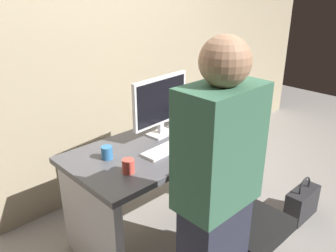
{
  "coord_description": "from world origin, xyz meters",
  "views": [
    {
      "loc": [
        -1.57,
        -1.69,
        1.83
      ],
      "look_at": [
        0.0,
        -0.05,
        0.89
      ],
      "focal_mm": 37.23,
      "sensor_mm": 36.0,
      "label": 1
    }
  ],
  "objects_px": {
    "office_chair": "(238,224)",
    "cell_phone": "(226,129)",
    "keyboard": "(169,148)",
    "monitor": "(161,103)",
    "mouse": "(194,135)",
    "cup_near_keyboard": "(128,166)",
    "cup_by_monitor": "(107,153)",
    "desk": "(163,170)",
    "person_at_desk": "(216,204)",
    "book_stack": "(199,115)",
    "handbag": "(302,203)"
  },
  "relations": [
    {
      "from": "desk",
      "to": "person_at_desk",
      "type": "xyz_separation_m",
      "value": [
        -0.43,
        -0.83,
        0.33
      ]
    },
    {
      "from": "cup_near_keyboard",
      "to": "cell_phone",
      "type": "relative_size",
      "value": 0.61
    },
    {
      "from": "monitor",
      "to": "cup_near_keyboard",
      "type": "xyz_separation_m",
      "value": [
        -0.54,
        -0.29,
        -0.21
      ]
    },
    {
      "from": "person_at_desk",
      "to": "cup_near_keyboard",
      "type": "distance_m",
      "value": 0.67
    },
    {
      "from": "keyboard",
      "to": "handbag",
      "type": "bearing_deg",
      "value": -35.94
    },
    {
      "from": "handbag",
      "to": "cup_near_keyboard",
      "type": "bearing_deg",
      "value": 157.93
    },
    {
      "from": "book_stack",
      "to": "handbag",
      "type": "height_order",
      "value": "book_stack"
    },
    {
      "from": "handbag",
      "to": "keyboard",
      "type": "bearing_deg",
      "value": 147.18
    },
    {
      "from": "office_chair",
      "to": "cup_near_keyboard",
      "type": "bearing_deg",
      "value": 127.63
    },
    {
      "from": "desk",
      "to": "cup_by_monitor",
      "type": "xyz_separation_m",
      "value": [
        -0.43,
        0.08,
        0.27
      ]
    },
    {
      "from": "desk",
      "to": "mouse",
      "type": "distance_m",
      "value": 0.35
    },
    {
      "from": "book_stack",
      "to": "office_chair",
      "type": "bearing_deg",
      "value": -122.11
    },
    {
      "from": "office_chair",
      "to": "monitor",
      "type": "distance_m",
      "value": 1.01
    },
    {
      "from": "desk",
      "to": "monitor",
      "type": "bearing_deg",
      "value": 53.49
    },
    {
      "from": "monitor",
      "to": "cup_near_keyboard",
      "type": "distance_m",
      "value": 0.64
    },
    {
      "from": "keyboard",
      "to": "cup_by_monitor",
      "type": "xyz_separation_m",
      "value": [
        -0.39,
        0.18,
        0.03
      ]
    },
    {
      "from": "monitor",
      "to": "cell_phone",
      "type": "relative_size",
      "value": 3.76
    },
    {
      "from": "mouse",
      "to": "cup_by_monitor",
      "type": "bearing_deg",
      "value": 165.99
    },
    {
      "from": "mouse",
      "to": "cup_by_monitor",
      "type": "relative_size",
      "value": 1.15
    },
    {
      "from": "mouse",
      "to": "handbag",
      "type": "xyz_separation_m",
      "value": [
        0.66,
        -0.62,
        -0.62
      ]
    },
    {
      "from": "office_chair",
      "to": "keyboard",
      "type": "distance_m",
      "value": 0.69
    },
    {
      "from": "person_at_desk",
      "to": "keyboard",
      "type": "relative_size",
      "value": 3.81
    },
    {
      "from": "keyboard",
      "to": "mouse",
      "type": "bearing_deg",
      "value": -0.28
    },
    {
      "from": "cell_phone",
      "to": "handbag",
      "type": "height_order",
      "value": "cell_phone"
    },
    {
      "from": "desk",
      "to": "keyboard",
      "type": "height_order",
      "value": "keyboard"
    },
    {
      "from": "cup_by_monitor",
      "to": "book_stack",
      "type": "height_order",
      "value": "book_stack"
    },
    {
      "from": "monitor",
      "to": "office_chair",
      "type": "bearing_deg",
      "value": -97.91
    },
    {
      "from": "handbag",
      "to": "book_stack",
      "type": "bearing_deg",
      "value": 119.52
    },
    {
      "from": "desk",
      "to": "keyboard",
      "type": "bearing_deg",
      "value": -111.24
    },
    {
      "from": "cup_near_keyboard",
      "to": "handbag",
      "type": "distance_m",
      "value": 1.59
    },
    {
      "from": "cup_near_keyboard",
      "to": "cell_phone",
      "type": "height_order",
      "value": "cup_near_keyboard"
    },
    {
      "from": "person_at_desk",
      "to": "monitor",
      "type": "xyz_separation_m",
      "value": [
        0.52,
        0.96,
        0.15
      ]
    },
    {
      "from": "mouse",
      "to": "cup_near_keyboard",
      "type": "bearing_deg",
      "value": -173.7
    },
    {
      "from": "cell_phone",
      "to": "handbag",
      "type": "distance_m",
      "value": 0.9
    },
    {
      "from": "handbag",
      "to": "monitor",
      "type": "bearing_deg",
      "value": 134.28
    },
    {
      "from": "cell_phone",
      "to": "cup_by_monitor",
      "type": "bearing_deg",
      "value": 143.66
    },
    {
      "from": "person_at_desk",
      "to": "book_stack",
      "type": "relative_size",
      "value": 8.01
    },
    {
      "from": "office_chair",
      "to": "cell_phone",
      "type": "distance_m",
      "value": 0.84
    },
    {
      "from": "book_stack",
      "to": "handbag",
      "type": "relative_size",
      "value": 0.54
    },
    {
      "from": "monitor",
      "to": "cup_by_monitor",
      "type": "relative_size",
      "value": 6.23
    },
    {
      "from": "keyboard",
      "to": "cell_phone",
      "type": "height_order",
      "value": "keyboard"
    },
    {
      "from": "keyboard",
      "to": "mouse",
      "type": "height_order",
      "value": "mouse"
    },
    {
      "from": "cell_phone",
      "to": "keyboard",
      "type": "bearing_deg",
      "value": 151.53
    },
    {
      "from": "person_at_desk",
      "to": "mouse",
      "type": "distance_m",
      "value": 1.01
    },
    {
      "from": "desk",
      "to": "person_at_desk",
      "type": "bearing_deg",
      "value": -117.25
    },
    {
      "from": "desk",
      "to": "person_at_desk",
      "type": "distance_m",
      "value": 0.99
    },
    {
      "from": "keyboard",
      "to": "cup_by_monitor",
      "type": "relative_size",
      "value": 4.96
    },
    {
      "from": "keyboard",
      "to": "cell_phone",
      "type": "distance_m",
      "value": 0.57
    },
    {
      "from": "desk",
      "to": "cell_phone",
      "type": "height_order",
      "value": "cell_phone"
    },
    {
      "from": "person_at_desk",
      "to": "cup_near_keyboard",
      "type": "relative_size",
      "value": 18.73
    }
  ]
}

